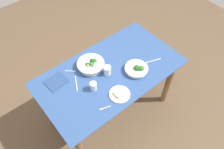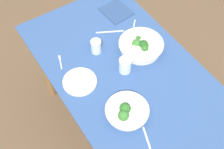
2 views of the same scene
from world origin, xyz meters
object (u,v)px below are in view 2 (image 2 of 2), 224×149
Objects in this scene: water_glass_center at (96,46)px; water_glass_side at (124,66)px; fork_by_far_bowl at (134,26)px; table_knife_left at (110,32)px; napkin_folded_upper at (116,11)px; broccoli_bowl_far at (126,111)px; fork_by_near_bowl at (60,62)px; bread_side_plate at (80,81)px; broccoli_bowl_near at (141,46)px; table_knife_right at (149,146)px.

water_glass_center is 0.23m from water_glass_side.
fork_by_far_bowl and table_knife_left have the same top height.
napkin_folded_upper reaches higher than fork_by_far_bowl.
water_glass_side is (0.25, -0.16, 0.02)m from broccoli_bowl_far.
fork_by_near_bowl is at bearing 14.37° from broccoli_bowl_far.
water_glass_side is 0.49× the size of napkin_folded_upper.
table_knife_left is at bearing -56.57° from bread_side_plate.
fork_by_near_bowl is (0.19, 0.46, -0.04)m from broccoli_bowl_near.
table_knife_left is 0.20m from napkin_folded_upper.
broccoli_bowl_far is at bearing -146.99° from fork_by_near_bowl.
table_knife_right is at bearing -151.55° from fork_by_near_bowl.
napkin_folded_upper is (0.38, -0.50, -0.01)m from bread_side_plate.
broccoli_bowl_far is 0.46m from broccoli_bowl_near.
bread_side_plate is 1.08× the size of table_knife_left.
water_glass_side is 0.37m from fork_by_far_bowl.
broccoli_bowl_far is 0.21m from table_knife_right.
fork_by_near_bowl is (0.27, 0.29, -0.05)m from water_glass_side.
water_glass_side reaches higher than water_glass_center.
water_glass_side is 0.45× the size of table_knife_right.
napkin_folded_upper is at bearing -52.85° from water_glass_center.
broccoli_bowl_near reaches higher than table_knife_right.
bread_side_plate is at bearing -149.68° from table_knife_right.
water_glass_center is at bearing -11.66° from broccoli_bowl_far.
bread_side_plate is 0.20m from fork_by_near_bowl.
table_knife_right is at bearing -169.24° from bread_side_plate.
table_knife_left is 0.85× the size of table_knife_right.
napkin_folded_upper is at bearing -52.53° from fork_by_near_bowl.
bread_side_plate is at bearing -118.96° from table_knife_left.
table_knife_left is at bearing -17.60° from water_glass_side.
fork_by_near_bowl is (0.51, 0.13, -0.03)m from broccoli_bowl_far.
broccoli_bowl_near is 0.28m from water_glass_center.
table_knife_left is (0.23, 0.08, -0.04)m from broccoli_bowl_near.
fork_by_far_bowl is 0.17m from table_knife_left.
fork_by_near_bowl is at bearing 7.19° from bread_side_plate.
fork_by_far_bowl is 0.84m from table_knife_right.
broccoli_bowl_near is at bearing -121.47° from water_glass_center.
napkin_folded_upper is (0.37, -0.07, -0.03)m from broccoli_bowl_near.
fork_by_near_bowl is 0.56m from napkin_folded_upper.
fork_by_far_bowl is 0.47× the size of table_knife_left.
water_glass_center is at bearing 58.53° from broccoli_bowl_near.
table_knife_left is 0.93× the size of napkin_folded_upper.
table_knife_right is at bearing 155.99° from napkin_folded_upper.
water_glass_side is 0.39m from fork_by_near_bowl.
broccoli_bowl_near reaches higher than water_glass_center.
broccoli_bowl_far reaches higher than fork_by_far_bowl.
broccoli_bowl_far is 0.66m from fork_by_far_bowl.
water_glass_center is at bearing -169.02° from table_knife_right.
broccoli_bowl_near is 1.29× the size of table_knife_right.
napkin_folded_upper reaches higher than fork_by_near_bowl.
bread_side_plate is at bearing 18.59° from broccoli_bowl_far.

